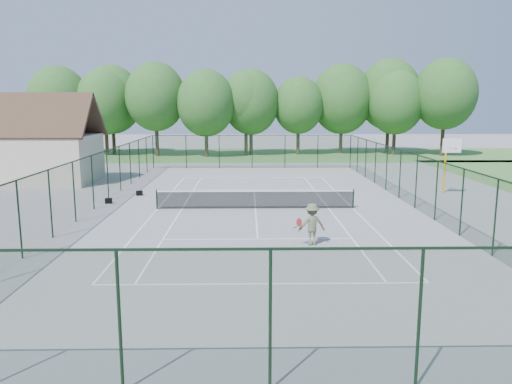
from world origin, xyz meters
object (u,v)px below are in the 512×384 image
at_px(tennis_net, 255,199).
at_px(basketball_goal, 449,155).
at_px(sports_bag_a, 109,201).
at_px(tennis_player, 312,224).

height_order(tennis_net, basketball_goal, basketball_goal).
distance_m(tennis_net, sports_bag_a, 8.80).
relative_size(sports_bag_a, tennis_player, 0.19).
height_order(basketball_goal, tennis_player, basketball_goal).
bearing_deg(tennis_player, basketball_goal, 48.49).
relative_size(basketball_goal, sports_bag_a, 9.23).
xyz_separation_m(tennis_net, tennis_player, (2.22, -7.32, 0.30)).
distance_m(tennis_net, basketball_goal, 13.34).
relative_size(tennis_net, basketball_goal, 3.04).
bearing_deg(basketball_goal, sports_bag_a, -172.85).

